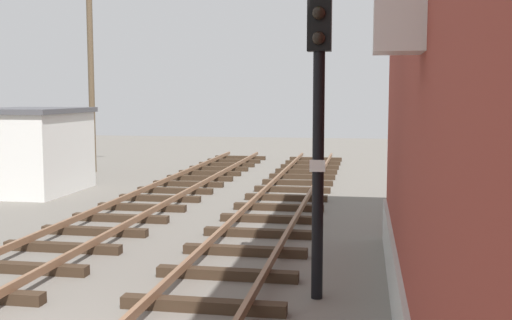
{
  "coord_description": "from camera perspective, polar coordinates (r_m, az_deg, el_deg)",
  "views": [
    {
      "loc": [
        3.68,
        -6.22,
        3.19
      ],
      "look_at": [
        0.81,
        10.23,
        1.44
      ],
      "focal_mm": 43.83,
      "sensor_mm": 36.0,
      "label": 1
    }
  ],
  "objects": [
    {
      "name": "signal_mast",
      "position": [
        9.6,
        5.74,
        5.55
      ],
      "size": [
        0.36,
        0.4,
        4.95
      ],
      "color": "black",
      "rests_on": "ground"
    },
    {
      "name": "control_hut",
      "position": [
        21.68,
        -19.85,
        0.85
      ],
      "size": [
        3.0,
        3.8,
        2.76
      ],
      "color": "silver",
      "rests_on": "ground"
    },
    {
      "name": "utility_pole_far",
      "position": [
        26.67,
        -14.87,
        9.49
      ],
      "size": [
        1.8,
        0.24,
        9.44
      ],
      "color": "brown",
      "rests_on": "ground"
    }
  ]
}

